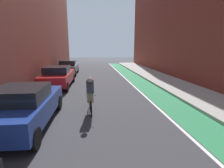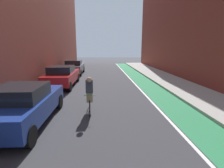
{
  "view_description": "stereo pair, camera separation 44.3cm",
  "coord_description": "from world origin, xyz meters",
  "px_view_note": "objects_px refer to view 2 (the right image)",
  "views": [
    {
      "loc": [
        -0.65,
        4.31,
        2.87
      ],
      "look_at": [
        0.3,
        12.38,
        1.15
      ],
      "focal_mm": 27.71,
      "sensor_mm": 36.0,
      "label": 1
    },
    {
      "loc": [
        -0.21,
        4.27,
        2.87
      ],
      "look_at": [
        0.3,
        12.38,
        1.15
      ],
      "focal_mm": 27.71,
      "sensor_mm": 36.0,
      "label": 2
    }
  ],
  "objects_px": {
    "parked_sedan_red": "(62,76)",
    "parked_sedan_gray": "(74,67)",
    "parked_sedan_blue": "(23,104)",
    "cyclist_trailing": "(90,94)"
  },
  "relations": [
    {
      "from": "parked_sedan_red",
      "to": "parked_sedan_gray",
      "type": "bearing_deg",
      "value": 89.99
    },
    {
      "from": "parked_sedan_blue",
      "to": "parked_sedan_gray",
      "type": "relative_size",
      "value": 1.06
    },
    {
      "from": "cyclist_trailing",
      "to": "parked_sedan_red",
      "type": "bearing_deg",
      "value": 113.38
    },
    {
      "from": "parked_sedan_blue",
      "to": "parked_sedan_red",
      "type": "bearing_deg",
      "value": 90.0
    },
    {
      "from": "parked_sedan_blue",
      "to": "parked_sedan_red",
      "type": "xyz_separation_m",
      "value": [
        -0.0,
        6.69,
        0.0
      ]
    },
    {
      "from": "cyclist_trailing",
      "to": "parked_sedan_gray",
      "type": "bearing_deg",
      "value": 101.75
    },
    {
      "from": "parked_sedan_red",
      "to": "parked_sedan_gray",
      "type": "xyz_separation_m",
      "value": [
        0.0,
        5.98,
        -0.0
      ]
    },
    {
      "from": "parked_sedan_blue",
      "to": "cyclist_trailing",
      "type": "distance_m",
      "value": 2.66
    },
    {
      "from": "parked_sedan_blue",
      "to": "cyclist_trailing",
      "type": "xyz_separation_m",
      "value": [
        2.4,
        1.14,
        0.02
      ]
    },
    {
      "from": "parked_sedan_gray",
      "to": "cyclist_trailing",
      "type": "distance_m",
      "value": 11.78
    }
  ]
}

